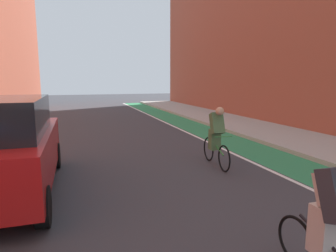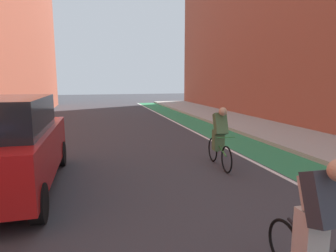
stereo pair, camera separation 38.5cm
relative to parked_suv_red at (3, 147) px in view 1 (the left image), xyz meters
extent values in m
plane|color=#38383D|center=(3.39, 3.18, -1.02)|extent=(75.64, 75.64, 0.00)
cube|color=#2D8451|center=(7.03, 5.18, -1.02)|extent=(1.60, 34.38, 0.00)
cube|color=white|center=(6.13, 5.18, -1.01)|extent=(0.12, 34.38, 0.00)
cube|color=#A8A59E|center=(9.44, 5.18, -0.95)|extent=(3.23, 34.38, 0.14)
cube|color=#9E4C38|center=(12.25, 7.18, 4.81)|extent=(2.40, 30.38, 11.64)
cube|color=red|center=(0.00, 0.06, -0.21)|extent=(1.87, 4.40, 0.95)
cylinder|color=black|center=(0.85, 1.70, -0.69)|extent=(0.22, 0.66, 0.66)
cylinder|color=black|center=(0.83, -1.59, -0.69)|extent=(0.22, 0.66, 0.66)
torus|color=black|center=(3.95, -3.60, -0.70)|extent=(0.04, 0.62, 0.62)
cylinder|color=black|center=(3.95, -4.13, -0.48)|extent=(0.05, 0.96, 0.33)
cylinder|color=black|center=(3.95, -3.94, -0.40)|extent=(0.04, 0.12, 0.55)
cube|color=beige|center=(3.95, -4.02, -0.33)|extent=(0.28, 0.24, 0.56)
cube|color=beige|center=(3.95, -4.03, 0.15)|extent=(0.26, 0.28, 0.39)
torus|color=black|center=(4.94, -0.01, -0.67)|extent=(0.09, 0.69, 0.69)
torus|color=black|center=(5.02, 1.04, -0.67)|extent=(0.09, 0.69, 0.69)
cylinder|color=#338C3F|center=(4.98, 0.52, -0.45)|extent=(0.11, 0.96, 0.33)
cylinder|color=#338C3F|center=(4.99, 0.70, -0.37)|extent=(0.04, 0.12, 0.55)
cylinder|color=#338C3F|center=(4.95, 0.07, -0.12)|extent=(0.48, 0.06, 0.02)
cube|color=#4C7247|center=(4.99, 0.62, -0.30)|extent=(0.30, 0.26, 0.56)
cube|color=#4C7247|center=(4.98, 0.49, 0.16)|extent=(0.35, 0.42, 0.60)
sphere|color=tan|center=(4.97, 0.34, 0.50)|extent=(0.22, 0.22, 0.22)
camera|label=1|loc=(1.36, -6.30, 1.31)|focal=30.86mm
camera|label=2|loc=(1.73, -6.41, 1.31)|focal=30.86mm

